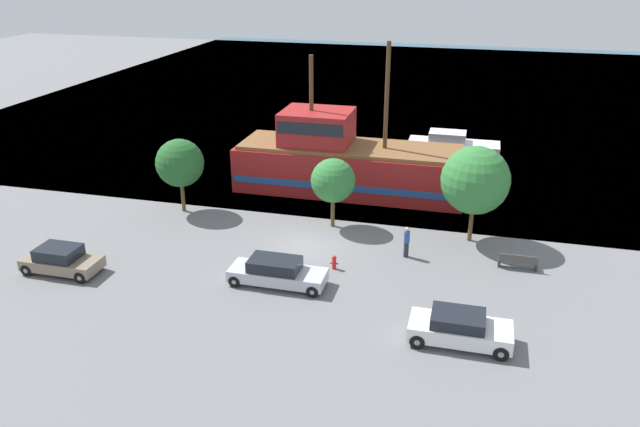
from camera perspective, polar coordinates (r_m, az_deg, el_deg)
ground_plane at (r=35.24m, az=-1.21°, el=-2.99°), size 160.00×160.00×0.00m
water_surface at (r=76.56m, az=7.83°, el=11.14°), size 80.00×80.00×0.00m
pirate_ship at (r=42.75m, az=2.53°, el=4.70°), size 16.84×4.81×10.19m
moored_boat_dockside at (r=53.31m, az=11.97°, el=6.29°), size 7.46×2.52×1.54m
parked_car_curb_front at (r=27.36m, az=12.64°, el=-10.21°), size 4.29×1.91×1.42m
parked_car_curb_mid at (r=31.13m, az=-3.96°, el=-5.36°), size 4.84×1.78×1.38m
parked_car_curb_rear at (r=34.84m, az=-22.59°, el=-3.95°), size 4.00×1.82×1.41m
fire_hydrant at (r=32.63m, az=1.30°, el=-4.43°), size 0.42×0.25×0.76m
bench_promenade_east at (r=34.19m, az=17.65°, el=-4.18°), size 1.98×0.45×0.85m
pedestrian_walking_near at (r=33.99m, az=7.92°, el=-2.57°), size 0.32×0.32×1.76m
tree_row_east at (r=39.77m, az=-12.69°, el=4.52°), size 2.99×2.99×4.72m
tree_row_mideast at (r=36.66m, az=1.20°, el=3.02°), size 2.63×2.63×4.24m
tree_row_midwest at (r=35.56m, az=14.01°, el=2.96°), size 3.82×3.82×5.58m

